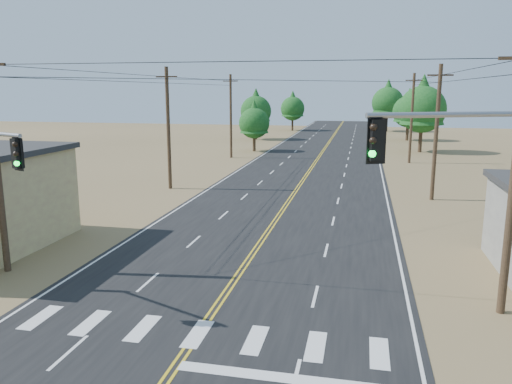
# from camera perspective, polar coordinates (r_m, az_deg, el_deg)

# --- Properties ---
(road) EXTENTS (15.00, 200.00, 0.02)m
(road) POSITION_cam_1_polar(r_m,az_deg,el_deg) (38.09, 3.94, -0.78)
(road) COLOR black
(road) RESTS_ON ground
(utility_pole_left_mid) EXTENTS (1.80, 0.30, 10.00)m
(utility_pole_left_mid) POSITION_cam_1_polar(r_m,az_deg,el_deg) (42.01, -9.99, 7.27)
(utility_pole_left_mid) COLOR #4C3826
(utility_pole_left_mid) RESTS_ON ground
(utility_pole_left_far) EXTENTS (1.80, 0.30, 10.00)m
(utility_pole_left_far) POSITION_cam_1_polar(r_m,az_deg,el_deg) (60.98, -2.90, 8.71)
(utility_pole_left_far) COLOR #4C3826
(utility_pole_left_far) RESTS_ON ground
(utility_pole_right_mid) EXTENTS (1.80, 0.30, 10.00)m
(utility_pole_right_mid) POSITION_cam_1_polar(r_m,az_deg,el_deg) (39.32, 19.91, 6.48)
(utility_pole_right_mid) COLOR #4C3826
(utility_pole_right_mid) RESTS_ON ground
(utility_pole_right_far) EXTENTS (1.80, 0.30, 10.00)m
(utility_pole_right_far) POSITION_cam_1_polar(r_m,az_deg,el_deg) (59.16, 17.37, 8.12)
(utility_pole_right_far) COLOR #4C3826
(utility_pole_right_far) RESTS_ON ground
(signal_mast_right) EXTENTS (5.89, 2.88, 7.66)m
(signal_mast_right) POSITION_cam_1_polar(r_m,az_deg,el_deg) (16.86, 26.01, 0.29)
(signal_mast_right) COLOR gray
(signal_mast_right) RESTS_ON ground
(tree_left_near) EXTENTS (4.13, 4.13, 6.88)m
(tree_left_near) POSITION_cam_1_polar(r_m,az_deg,el_deg) (67.63, -0.20, 8.23)
(tree_left_near) COLOR #3F2D1E
(tree_left_near) RESTS_ON ground
(tree_left_mid) EXTENTS (5.11, 5.11, 8.52)m
(tree_left_mid) POSITION_cam_1_polar(r_m,az_deg,el_deg) (84.10, -0.01, 9.57)
(tree_left_mid) COLOR #3F2D1E
(tree_left_mid) RESTS_ON ground
(tree_left_far) EXTENTS (4.85, 4.85, 8.09)m
(tree_left_far) POSITION_cam_1_polar(r_m,az_deg,el_deg) (103.17, 4.21, 9.76)
(tree_left_far) COLOR #3F2D1E
(tree_left_far) RESTS_ON ground
(tree_right_near) EXTENTS (6.16, 6.16, 10.27)m
(tree_right_near) POSITION_cam_1_polar(r_m,az_deg,el_deg) (70.05, 18.51, 9.46)
(tree_right_near) COLOR #3F2D1E
(tree_right_near) RESTS_ON ground
(tree_right_mid) EXTENTS (5.12, 5.12, 8.53)m
(tree_right_mid) POSITION_cam_1_polar(r_m,az_deg,el_deg) (86.15, 17.06, 9.12)
(tree_right_mid) COLOR #3F2D1E
(tree_right_mid) RESTS_ON ground
(tree_right_far) EXTENTS (6.20, 6.20, 10.34)m
(tree_right_far) POSITION_cam_1_polar(r_m,az_deg,el_deg) (104.30, 14.83, 10.19)
(tree_right_far) COLOR #3F2D1E
(tree_right_far) RESTS_ON ground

